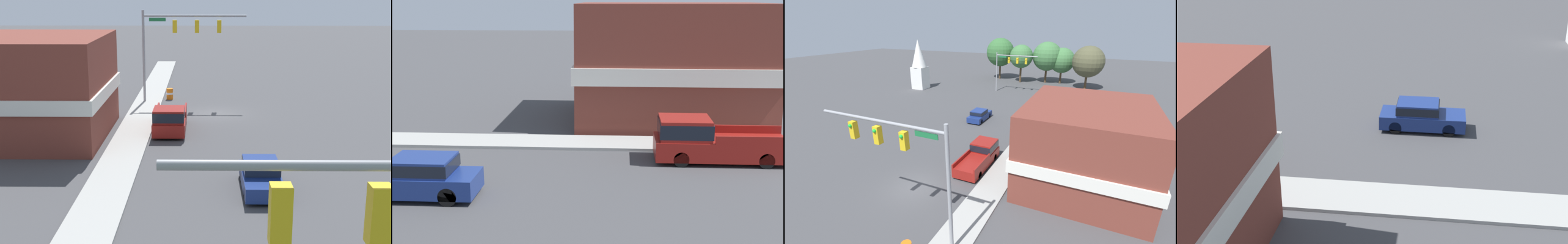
# 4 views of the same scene
# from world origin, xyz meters

# --- Properties ---
(car_lead) EXTENTS (1.85, 4.39, 1.49)m
(car_lead) POSITION_xyz_m (-1.87, 16.63, 0.77)
(car_lead) COLOR black
(car_lead) RESTS_ON ground
(pickup_truck_parked) EXTENTS (2.15, 5.69, 1.92)m
(pickup_truck_parked) POSITION_xyz_m (3.23, 5.74, 0.94)
(pickup_truck_parked) COLOR black
(pickup_truck_parked) RESTS_ON ground
(corner_brick_building) EXTENTS (9.58, 10.84, 6.70)m
(corner_brick_building) POSITION_xyz_m (12.04, 6.62, 3.31)
(corner_brick_building) COLOR brown
(corner_brick_building) RESTS_ON ground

